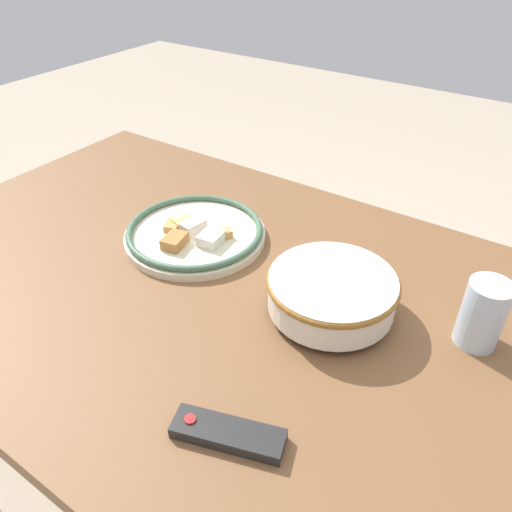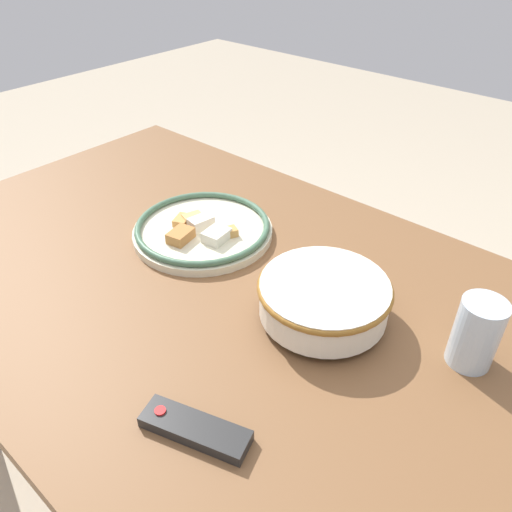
{
  "view_description": "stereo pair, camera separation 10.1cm",
  "coord_description": "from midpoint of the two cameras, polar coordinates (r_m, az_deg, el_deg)",
  "views": [
    {
      "loc": [
        -0.52,
        0.6,
        1.4
      ],
      "look_at": [
        -0.06,
        -0.07,
        0.81
      ],
      "focal_mm": 35.0,
      "sensor_mm": 36.0,
      "label": 1
    },
    {
      "loc": [
        -0.59,
        0.54,
        1.4
      ],
      "look_at": [
        -0.06,
        -0.07,
        0.81
      ],
      "focal_mm": 35.0,
      "sensor_mm": 36.0,
      "label": 2
    }
  ],
  "objects": [
    {
      "name": "food_plate",
      "position": [
        1.14,
        -9.53,
        2.52
      ],
      "size": [
        0.32,
        0.32,
        0.04
      ],
      "color": "beige",
      "rests_on": "dining_table"
    },
    {
      "name": "drinking_glass",
      "position": [
        0.9,
        21.63,
        -6.32
      ],
      "size": [
        0.07,
        0.07,
        0.13
      ],
      "color": "silver",
      "rests_on": "dining_table"
    },
    {
      "name": "tv_remote",
      "position": [
        0.76,
        -7.28,
        -19.68
      ],
      "size": [
        0.17,
        0.1,
        0.02
      ],
      "rotation": [
        0.0,
        0.0,
        5.02
      ],
      "color": "black",
      "rests_on": "dining_table"
    },
    {
      "name": "dining_table",
      "position": [
        1.07,
        -7.45,
        -6.33
      ],
      "size": [
        1.48,
        0.93,
        0.77
      ],
      "color": "brown",
      "rests_on": "ground_plane"
    },
    {
      "name": "noodle_bowl",
      "position": [
        0.91,
        5.52,
        -4.27
      ],
      "size": [
        0.24,
        0.24,
        0.08
      ],
      "color": "silver",
      "rests_on": "dining_table"
    },
    {
      "name": "ground_plane",
      "position": [
        1.61,
        -5.41,
        -24.74
      ],
      "size": [
        8.0,
        8.0,
        0.0
      ],
      "primitive_type": "plane",
      "color": "#B7A88E"
    }
  ]
}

